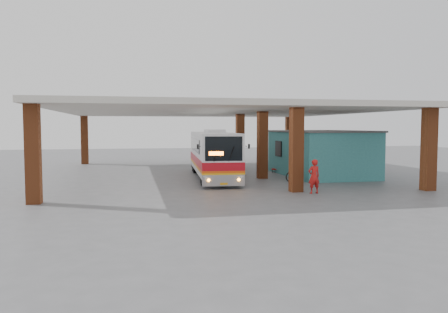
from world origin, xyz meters
TOP-DOWN VIEW (x-y plane):
  - ground at (0.00, 0.00)m, footprint 90.00×90.00m
  - brick_columns at (1.43, 5.00)m, footprint 20.10×21.60m
  - canopy_roof at (0.50, 6.50)m, footprint 21.00×23.00m
  - shop_building at (7.49, 4.00)m, footprint 5.20×8.20m
  - coach_bus at (-0.10, 3.88)m, footprint 3.11×11.09m
  - motorcycle at (4.70, 0.95)m, footprint 1.91×0.98m
  - pedestrian at (3.65, -3.78)m, footprint 0.67×0.47m
  - red_chair at (5.06, 6.25)m, footprint 0.56×0.56m

SIDE VIEW (x-z plane):
  - ground at x=0.00m, z-range 0.00..0.00m
  - red_chair at x=5.06m, z-range -0.03..0.83m
  - motorcycle at x=4.70m, z-range 0.00..0.96m
  - pedestrian at x=3.65m, z-range 0.00..1.73m
  - shop_building at x=7.49m, z-range 0.01..3.12m
  - coach_bus at x=-0.10m, z-range -0.01..3.18m
  - brick_columns at x=1.43m, z-range 0.00..4.35m
  - canopy_roof at x=0.50m, z-range 4.35..4.65m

